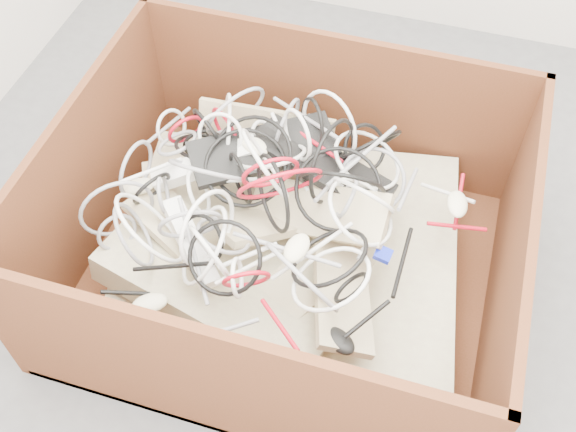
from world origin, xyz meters
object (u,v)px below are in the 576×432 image
(power_strip_left, at_px, (206,163))
(power_strip_right, at_px, (190,242))
(vga_plug, at_px, (383,254))
(cardboard_box, at_px, (280,252))

(power_strip_left, height_order, power_strip_right, power_strip_left)
(vga_plug, bearing_deg, cardboard_box, 175.11)
(cardboard_box, distance_m, power_strip_left, 0.35)
(cardboard_box, bearing_deg, power_strip_right, -141.95)
(cardboard_box, height_order, power_strip_right, cardboard_box)
(power_strip_left, height_order, vga_plug, power_strip_left)
(power_strip_left, bearing_deg, power_strip_right, -108.44)
(power_strip_right, height_order, vga_plug, power_strip_right)
(cardboard_box, bearing_deg, vga_plug, -11.99)
(cardboard_box, height_order, vga_plug, cardboard_box)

